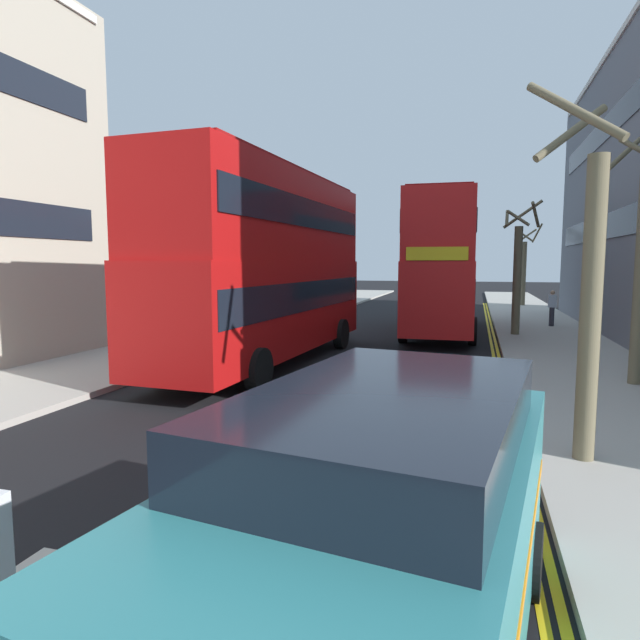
# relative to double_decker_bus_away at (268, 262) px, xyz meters

# --- Properties ---
(sidewalk_right) EXTENTS (4.00, 80.00, 0.14)m
(sidewalk_right) POSITION_rel_double_decker_bus_away_xyz_m (8.76, 0.94, -2.96)
(sidewalk_right) COLOR #ADA89E
(sidewalk_right) RESTS_ON ground
(sidewalk_left) EXTENTS (4.00, 80.00, 0.14)m
(sidewalk_left) POSITION_rel_double_decker_bus_away_xyz_m (-4.24, 0.94, -2.96)
(sidewalk_left) COLOR #ADA89E
(sidewalk_left) RESTS_ON ground
(kerb_line_outer) EXTENTS (0.10, 56.00, 0.01)m
(kerb_line_outer) POSITION_rel_double_decker_bus_away_xyz_m (6.66, -1.06, -3.03)
(kerb_line_outer) COLOR yellow
(kerb_line_outer) RESTS_ON ground
(kerb_line_inner) EXTENTS (0.10, 56.00, 0.01)m
(kerb_line_inner) POSITION_rel_double_decker_bus_away_xyz_m (6.50, -1.06, -3.03)
(kerb_line_inner) COLOR yellow
(kerb_line_inner) RESTS_ON ground
(double_decker_bus_away) EXTENTS (3.17, 10.91, 5.64)m
(double_decker_bus_away) POSITION_rel_double_decker_bus_away_xyz_m (0.00, 0.00, 0.00)
(double_decker_bus_away) COLOR #B20F0F
(double_decker_bus_away) RESTS_ON ground
(double_decker_bus_oncoming) EXTENTS (3.03, 10.87, 5.64)m
(double_decker_bus_oncoming) POSITION_rel_double_decker_bus_away_xyz_m (4.46, 8.68, 0.00)
(double_decker_bus_oncoming) COLOR red
(double_decker_bus_oncoming) RESTS_ON ground
(taxi_minivan) EXTENTS (2.58, 5.04, 2.12)m
(taxi_minivan) POSITION_rel_double_decker_bus_away_xyz_m (5.27, -11.33, -1.96)
(taxi_minivan) COLOR teal
(taxi_minivan) RESTS_ON ground
(pedestrian_far) EXTENTS (0.34, 0.22, 1.62)m
(pedestrian_far) POSITION_rel_double_decker_bus_away_xyz_m (9.23, 11.35, -2.04)
(pedestrian_far) COLOR #2D2D38
(pedestrian_far) RESTS_ON sidewalk_right
(street_tree_near) EXTENTS (1.51, 1.74, 5.36)m
(street_tree_near) POSITION_rel_double_decker_bus_away_xyz_m (7.47, 7.96, -0.38)
(street_tree_near) COLOR #6B6047
(street_tree_near) RESTS_ON sidewalk_right
(street_tree_mid) EXTENTS (1.80, 1.88, 5.34)m
(street_tree_mid) POSITION_rel_double_decker_bus_away_xyz_m (7.45, -6.44, -0.32)
(street_tree_mid) COLOR #6B6047
(street_tree_mid) RESTS_ON sidewalk_right
(street_tree_far) EXTENTS (1.60, 1.62, 5.41)m
(street_tree_far) POSITION_rel_double_decker_bus_away_xyz_m (9.00, 23.94, -0.39)
(street_tree_far) COLOR #6B6047
(street_tree_far) RESTS_ON sidewalk_right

